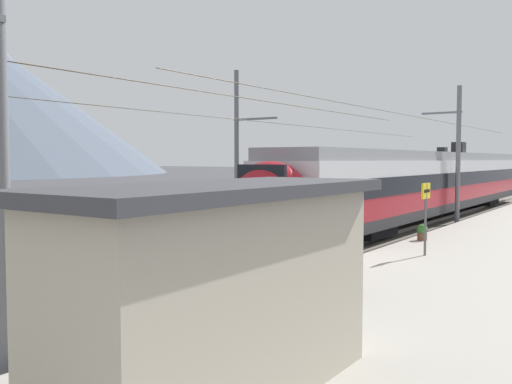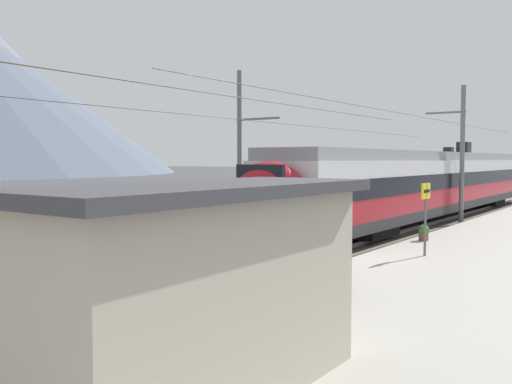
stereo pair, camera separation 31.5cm
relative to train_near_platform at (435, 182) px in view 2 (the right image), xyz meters
name	(u,v)px [view 2 (the right image)]	position (x,y,z in m)	size (l,w,h in m)	color
ground_plane	(326,265)	(-14.84, -1.29, -2.23)	(400.00, 400.00, 0.00)	#424247
platform_slab	(469,277)	(-14.84, -5.80, -2.05)	(120.00, 7.18, 0.36)	#A39E93
track_near	(292,259)	(-14.84, 0.00, -2.16)	(120.00, 3.00, 0.28)	#6B6359
track_far	(182,246)	(-14.84, 5.12, -2.16)	(120.00, 3.00, 0.28)	#6B6359
train_near_platform	(435,182)	(0.00, 0.00, 0.00)	(34.02, 2.95, 4.27)	#2D2D30
train_far_track	(427,175)	(13.83, 5.12, 0.00)	(34.70, 2.85, 4.27)	#2D2D30
catenary_mast_mid	(460,152)	(-1.28, -1.65, 1.59)	(39.88, 2.08, 7.25)	slate
catenary_mast_far_side	(242,146)	(-8.12, 7.25, 1.88)	(39.88, 2.59, 7.97)	slate
platform_sign	(426,203)	(-13.19, -3.97, -0.17)	(0.70, 0.08, 2.33)	#59595B
passenger_walking	(326,256)	(-19.83, -3.99, -0.93)	(0.53, 0.22, 1.69)	#383842
handbag_beside_passenger	(342,287)	(-19.27, -4.12, -1.73)	(0.32, 0.18, 0.41)	black
potted_plant_platform_edge	(424,232)	(-9.89, -2.79, -1.54)	(0.42, 0.42, 0.62)	brown
platform_shelter	(207,290)	(-25.41, -5.33, -0.46)	(5.26, 2.08, 2.78)	#B7AD99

